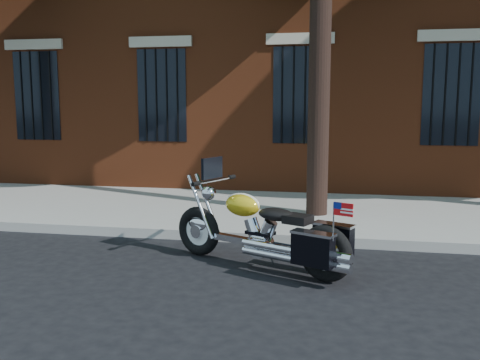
# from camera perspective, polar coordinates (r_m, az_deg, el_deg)

# --- Properties ---
(ground) EXTENTS (120.00, 120.00, 0.00)m
(ground) POSITION_cam_1_polar(r_m,az_deg,el_deg) (6.63, 2.52, -9.82)
(ground) COLOR black
(ground) RESTS_ON ground
(curb) EXTENTS (40.00, 0.16, 0.15)m
(curb) POSITION_cam_1_polar(r_m,az_deg,el_deg) (7.92, 3.98, -6.24)
(curb) COLOR gray
(curb) RESTS_ON ground
(sidewalk) EXTENTS (40.00, 3.60, 0.15)m
(sidewalk) POSITION_cam_1_polar(r_m,az_deg,el_deg) (9.74, 5.31, -3.49)
(sidewalk) COLOR gray
(sidewalk) RESTS_ON ground
(motorcycle) EXTENTS (2.39, 1.49, 1.35)m
(motorcycle) POSITION_cam_1_polar(r_m,az_deg,el_deg) (6.61, 2.78, -5.76)
(motorcycle) COLOR black
(motorcycle) RESTS_ON ground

